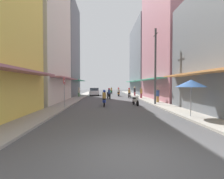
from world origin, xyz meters
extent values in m
plane|color=#4C4C4F|center=(0.00, 17.51, 0.00)|extent=(94.62, 94.62, 0.00)
cube|color=#9E9991|center=(-4.89, 17.51, 0.06)|extent=(1.72, 51.01, 0.12)
cube|color=#ADA89E|center=(4.89, 17.51, 0.06)|extent=(1.72, 51.01, 0.12)
cube|color=#B7727F|center=(-5.25, 3.99, 2.80)|extent=(1.10, 8.98, 0.12)
cube|color=silver|center=(-8.75, 14.85, 7.99)|extent=(6.00, 9.83, 15.97)
cube|color=#B7727F|center=(-5.25, 14.85, 2.80)|extent=(1.10, 8.85, 0.12)
cube|color=slate|center=(-8.75, 24.42, 8.15)|extent=(6.00, 8.52, 16.30)
cube|color=#4CB28C|center=(-5.25, 24.42, 2.80)|extent=(1.10, 7.67, 0.12)
cube|color=#D88C4C|center=(5.25, 5.06, 2.80)|extent=(1.10, 10.91, 0.12)
cube|color=#B7727F|center=(8.75, 18.11, 8.68)|extent=(6.00, 12.77, 17.36)
cube|color=#4CB28C|center=(5.25, 18.11, 2.80)|extent=(1.10, 11.49, 0.12)
cube|color=slate|center=(8.75, 32.23, 7.71)|extent=(6.00, 13.70, 15.42)
cube|color=#4CB28C|center=(5.25, 32.23, 2.80)|extent=(1.10, 12.33, 0.12)
cylinder|color=black|center=(-0.81, 11.70, 0.28)|extent=(0.10, 0.56, 0.56)
cylinder|color=black|center=(-0.85, 10.45, 0.28)|extent=(0.10, 0.56, 0.56)
cube|color=#1E38B7|center=(-0.83, 11.02, 0.50)|extent=(0.32, 1.01, 0.24)
cube|color=black|center=(-0.84, 10.82, 0.70)|extent=(0.30, 0.57, 0.14)
cylinder|color=#1E38B7|center=(-0.81, 11.57, 0.70)|extent=(0.28, 0.28, 0.45)
cylinder|color=black|center=(-0.81, 11.57, 0.95)|extent=(0.55, 0.05, 0.03)
cylinder|color=#BF8C3F|center=(-0.84, 10.87, 1.05)|extent=(0.34, 0.34, 0.55)
sphere|color=#1E38B7|center=(-0.84, 10.87, 1.45)|extent=(0.26, 0.26, 0.26)
cylinder|color=black|center=(-0.36, 19.89, 0.28)|extent=(0.20, 0.56, 0.56)
cylinder|color=black|center=(-0.09, 18.67, 0.28)|extent=(0.20, 0.56, 0.56)
cube|color=black|center=(-0.21, 19.23, 0.50)|extent=(0.49, 1.04, 0.24)
cube|color=black|center=(-0.17, 19.03, 0.70)|extent=(0.40, 0.61, 0.14)
cylinder|color=black|center=(-0.33, 19.76, 0.70)|extent=(0.28, 0.28, 0.45)
cylinder|color=black|center=(-0.33, 19.76, 0.95)|extent=(0.54, 0.15, 0.03)
cylinder|color=#334C8C|center=(-0.18, 19.08, 1.05)|extent=(0.34, 0.34, 0.55)
sphere|color=red|center=(-0.18, 19.08, 1.45)|extent=(0.26, 0.26, 0.26)
cylinder|color=black|center=(3.27, 21.73, 0.28)|extent=(0.25, 0.56, 0.56)
cylinder|color=black|center=(2.88, 20.54, 0.28)|extent=(0.25, 0.56, 0.56)
cube|color=#B2B2B7|center=(3.06, 21.09, 0.50)|extent=(0.57, 1.04, 0.24)
cube|color=black|center=(3.00, 20.90, 0.70)|extent=(0.44, 0.62, 0.14)
cylinder|color=#B2B2B7|center=(3.23, 21.61, 0.70)|extent=(0.28, 0.28, 0.45)
cylinder|color=black|center=(3.23, 21.61, 0.95)|extent=(0.53, 0.20, 0.03)
cylinder|color=#BF8C3F|center=(3.01, 20.94, 1.05)|extent=(0.34, 0.34, 0.55)
sphere|color=red|center=(3.01, 20.94, 1.45)|extent=(0.26, 0.26, 0.26)
cylinder|color=black|center=(0.46, 32.51, 0.28)|extent=(0.19, 0.56, 0.56)
cylinder|color=black|center=(0.71, 31.28, 0.28)|extent=(0.19, 0.56, 0.56)
cube|color=#197233|center=(0.60, 31.85, 0.50)|extent=(0.47, 1.04, 0.24)
cube|color=black|center=(0.64, 31.65, 0.70)|extent=(0.38, 0.60, 0.14)
cylinder|color=#197233|center=(0.49, 32.39, 0.70)|extent=(0.28, 0.28, 0.45)
cylinder|color=black|center=(0.49, 32.39, 0.95)|extent=(0.55, 0.14, 0.03)
cylinder|color=#BF8C3F|center=(0.63, 31.70, 1.05)|extent=(0.34, 0.34, 0.55)
sphere|color=silver|center=(0.63, 31.70, 1.45)|extent=(0.26, 0.26, 0.26)
cylinder|color=black|center=(2.34, 10.94, 0.28)|extent=(0.15, 0.57, 0.56)
cylinder|color=black|center=(2.18, 12.18, 0.28)|extent=(0.15, 0.57, 0.56)
cube|color=silver|center=(2.25, 11.61, 0.50)|extent=(0.41, 1.03, 0.24)
cube|color=black|center=(2.23, 11.81, 0.70)|extent=(0.35, 0.59, 0.14)
cylinder|color=silver|center=(2.33, 11.07, 0.70)|extent=(0.28, 0.28, 0.45)
cylinder|color=black|center=(2.33, 11.07, 0.95)|extent=(0.55, 0.10, 0.03)
cylinder|color=black|center=(1.80, 25.26, 0.28)|extent=(0.19, 0.56, 0.56)
cylinder|color=black|center=(1.54, 24.03, 0.28)|extent=(0.19, 0.56, 0.56)
cube|color=orange|center=(1.66, 24.60, 0.50)|extent=(0.48, 1.04, 0.24)
cube|color=black|center=(1.62, 24.40, 0.70)|extent=(0.39, 0.61, 0.14)
cylinder|color=orange|center=(1.77, 25.14, 0.70)|extent=(0.28, 0.28, 0.45)
cylinder|color=black|center=(1.77, 25.14, 0.95)|extent=(0.54, 0.14, 0.03)
cylinder|color=beige|center=(1.63, 24.45, 1.05)|extent=(0.34, 0.34, 0.55)
sphere|color=red|center=(1.63, 24.45, 1.45)|extent=(0.26, 0.26, 0.26)
cube|color=silver|center=(-2.82, 27.18, 0.60)|extent=(1.96, 4.18, 0.70)
cube|color=#333D47|center=(-2.81, 27.03, 1.15)|extent=(1.70, 2.18, 0.60)
cylinder|color=black|center=(-3.63, 28.39, 0.32)|extent=(0.21, 0.65, 0.64)
cylinder|color=black|center=(-2.13, 28.46, 0.32)|extent=(0.21, 0.65, 0.64)
cylinder|color=black|center=(-3.51, 25.89, 0.32)|extent=(0.21, 0.65, 0.64)
cylinder|color=black|center=(-2.01, 25.96, 0.32)|extent=(0.21, 0.65, 0.64)
cylinder|color=#598C59|center=(-5.05, 22.61, 0.37)|extent=(0.28, 0.28, 0.74)
cylinder|color=beige|center=(-5.05, 22.61, 1.05)|extent=(0.34, 0.34, 0.62)
sphere|color=tan|center=(-5.05, 22.61, 1.50)|extent=(0.22, 0.22, 0.22)
cylinder|color=#99333F|center=(4.51, 19.14, 0.39)|extent=(0.28, 0.28, 0.79)
cylinder|color=#BF8C3F|center=(4.51, 19.14, 1.12)|extent=(0.34, 0.34, 0.66)
sphere|color=tan|center=(4.51, 19.14, 1.59)|extent=(0.22, 0.22, 0.22)
cylinder|color=#BF8C3F|center=(5.08, 13.38, 0.39)|extent=(0.28, 0.28, 0.78)
cylinder|color=#334C8C|center=(5.08, 13.38, 1.11)|extent=(0.34, 0.34, 0.66)
sphere|color=tan|center=(5.08, 13.38, 1.58)|extent=(0.22, 0.22, 0.22)
cylinder|color=#99333F|center=(4.54, 24.60, 0.39)|extent=(0.28, 0.28, 0.78)
cylinder|color=#262628|center=(4.54, 24.60, 1.10)|extent=(0.34, 0.34, 0.66)
sphere|color=tan|center=(4.54, 24.60, 1.57)|extent=(0.22, 0.22, 0.22)
cone|color=#D1B77A|center=(4.54, 24.60, 1.67)|extent=(0.44, 0.44, 0.16)
cylinder|color=#99999E|center=(4.47, 5.18, 1.09)|extent=(0.05, 0.05, 2.18)
cone|color=#335999|center=(4.47, 5.18, 2.13)|extent=(1.80, 1.80, 0.45)
cylinder|color=#4C4C4F|center=(4.27, 11.70, 3.82)|extent=(0.20, 0.20, 7.64)
cylinder|color=#3F382D|center=(4.27, 11.70, 7.04)|extent=(0.08, 1.20, 0.08)
cylinder|color=gray|center=(-4.17, 9.35, 1.30)|extent=(0.07, 0.07, 2.60)
cylinder|color=red|center=(-4.17, 9.35, 2.35)|extent=(0.02, 0.60, 0.60)
cube|color=white|center=(-4.17, 9.35, 2.35)|extent=(0.03, 0.40, 0.10)
camera|label=1|loc=(-0.76, -4.63, 2.04)|focal=26.44mm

